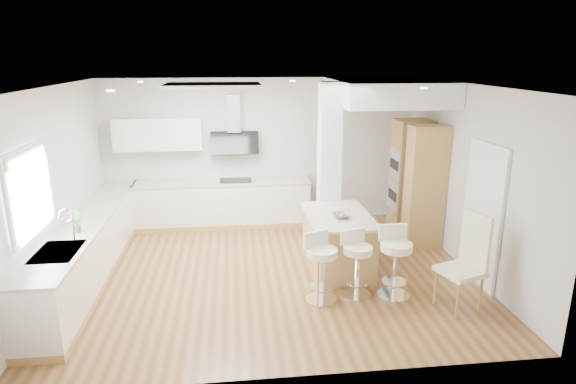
{
  "coord_description": "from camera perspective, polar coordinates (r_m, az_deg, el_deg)",
  "views": [
    {
      "loc": [
        -0.52,
        -6.73,
        3.21
      ],
      "look_at": [
        0.3,
        0.4,
        1.16
      ],
      "focal_mm": 30.0,
      "sensor_mm": 36.0,
      "label": 1
    }
  ],
  "objects": [
    {
      "name": "ground",
      "position": [
        7.47,
        -1.95,
        -9.49
      ],
      "size": [
        6.0,
        6.0,
        0.0
      ],
      "primitive_type": "plane",
      "color": "olive",
      "rests_on": "ground"
    },
    {
      "name": "ceiling",
      "position": [
        7.47,
        -1.95,
        -9.49
      ],
      "size": [
        6.0,
        5.0,
        0.02
      ],
      "primitive_type": "cube",
      "color": "white",
      "rests_on": "ground"
    },
    {
      "name": "wall_back",
      "position": [
        9.42,
        -3.26,
        4.86
      ],
      "size": [
        6.0,
        0.04,
        2.8
      ],
      "primitive_type": "cube",
      "color": "silver",
      "rests_on": "ground"
    },
    {
      "name": "wall_left",
      "position": [
        7.4,
        -25.9,
        0.15
      ],
      "size": [
        0.04,
        5.0,
        2.8
      ],
      "primitive_type": "cube",
      "color": "silver",
      "rests_on": "ground"
    },
    {
      "name": "wall_right",
      "position": [
        7.8,
        20.49,
        1.52
      ],
      "size": [
        0.04,
        5.0,
        2.8
      ],
      "primitive_type": "cube",
      "color": "silver",
      "rests_on": "ground"
    },
    {
      "name": "skylight",
      "position": [
        7.35,
        -8.85,
        12.34
      ],
      "size": [
        4.1,
        2.1,
        0.06
      ],
      "color": "white",
      "rests_on": "ground"
    },
    {
      "name": "window_left",
      "position": [
        6.5,
        -28.35,
        0.51
      ],
      "size": [
        0.06,
        1.28,
        1.07
      ],
      "color": "silver",
      "rests_on": "ground"
    },
    {
      "name": "doorway_right",
      "position": [
        7.39,
        22.06,
        -2.66
      ],
      "size": [
        0.05,
        1.0,
        2.1
      ],
      "color": "#4D453C",
      "rests_on": "ground"
    },
    {
      "name": "counter_left",
      "position": [
        7.79,
        -22.44,
        -5.99
      ],
      "size": [
        0.63,
        4.5,
        1.35
      ],
      "color": "tan",
      "rests_on": "ground"
    },
    {
      "name": "counter_back",
      "position": [
        9.31,
        -8.72,
        0.1
      ],
      "size": [
        3.62,
        0.63,
        2.5
      ],
      "color": "tan",
      "rests_on": "ground"
    },
    {
      "name": "pillar",
      "position": [
        8.04,
        4.89,
        2.89
      ],
      "size": [
        0.35,
        0.35,
        2.8
      ],
      "color": "white",
      "rests_on": "ground"
    },
    {
      "name": "soffit",
      "position": [
        8.56,
        11.54,
        11.56
      ],
      "size": [
        1.78,
        2.2,
        0.4
      ],
      "color": "white",
      "rests_on": "ground"
    },
    {
      "name": "oven_column",
      "position": [
        8.84,
        14.88,
        1.27
      ],
      "size": [
        0.63,
        1.21,
        2.1
      ],
      "color": "tan",
      "rests_on": "ground"
    },
    {
      "name": "peninsula",
      "position": [
        7.48,
        5.9,
        -5.82
      ],
      "size": [
        0.98,
        1.46,
        0.95
      ],
      "rotation": [
        0.0,
        0.0,
        0.02
      ],
      "color": "tan",
      "rests_on": "ground"
    },
    {
      "name": "bar_stool_a",
      "position": [
        6.47,
        3.94,
        -8.48
      ],
      "size": [
        0.56,
        0.56,
        0.96
      ],
      "rotation": [
        0.0,
        0.0,
        0.41
      ],
      "color": "white",
      "rests_on": "ground"
    },
    {
      "name": "bar_stool_b",
      "position": [
        6.67,
        8.15,
        -8.0
      ],
      "size": [
        0.51,
        0.51,
        0.92
      ],
      "rotation": [
        0.0,
        0.0,
        0.28
      ],
      "color": "white",
      "rests_on": "ground"
    },
    {
      "name": "bar_stool_c",
      "position": [
        6.72,
        12.58,
        -7.65
      ],
      "size": [
        0.46,
        0.46,
        1.0
      ],
      "rotation": [
        0.0,
        0.0,
        0.03
      ],
      "color": "white",
      "rests_on": "ground"
    },
    {
      "name": "dining_chair",
      "position": [
        6.69,
        20.52,
        -7.33
      ],
      "size": [
        0.63,
        0.63,
        1.28
      ],
      "rotation": [
        0.0,
        0.0,
        0.33
      ],
      "color": "#F1EAC4",
      "rests_on": "ground"
    }
  ]
}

